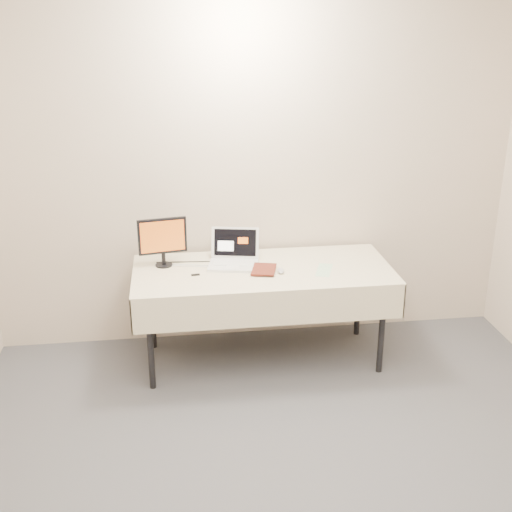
{
  "coord_description": "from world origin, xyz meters",
  "views": [
    {
      "loc": [
        -0.62,
        -2.19,
        2.48
      ],
      "look_at": [
        -0.06,
        1.99,
        0.86
      ],
      "focal_mm": 45.0,
      "sensor_mm": 36.0,
      "label": 1
    }
  ],
  "objects": [
    {
      "name": "back_wall",
      "position": [
        0.0,
        2.5,
        1.35
      ],
      "size": [
        4.0,
        0.1,
        2.7
      ],
      "primitive_type": "cube",
      "color": "beige",
      "rests_on": "ground"
    },
    {
      "name": "table",
      "position": [
        0.0,
        2.05,
        0.68
      ],
      "size": [
        1.86,
        0.81,
        0.74
      ],
      "color": "black",
      "rests_on": "ground"
    },
    {
      "name": "laptop",
      "position": [
        -0.19,
        2.18,
        0.8
      ],
      "size": [
        0.41,
        0.38,
        0.24
      ],
      "rotation": [
        0.0,
        0.0,
        -0.2
      ],
      "color": "white",
      "rests_on": "table"
    },
    {
      "name": "monitor",
      "position": [
        -0.71,
        2.2,
        0.95
      ],
      "size": [
        0.35,
        0.14,
        0.36
      ],
      "rotation": [
        0.0,
        0.0,
        0.16
      ],
      "color": "black",
      "rests_on": "table"
    },
    {
      "name": "book",
      "position": [
        -0.08,
        2.02,
        0.85
      ],
      "size": [
        0.17,
        0.06,
        0.22
      ],
      "primitive_type": "imported",
      "rotation": [
        0.0,
        0.0,
        -0.25
      ],
      "color": "maroon",
      "rests_on": "table"
    },
    {
      "name": "alarm_clock",
      "position": [
        -0.22,
        2.3,
        0.76
      ],
      "size": [
        0.13,
        0.09,
        0.05
      ],
      "rotation": [
        0.0,
        0.0,
        0.38
      ],
      "color": "black",
      "rests_on": "table"
    },
    {
      "name": "clicker",
      "position": [
        0.12,
        1.96,
        0.75
      ],
      "size": [
        0.05,
        0.1,
        0.02
      ],
      "primitive_type": "ellipsoid",
      "rotation": [
        0.0,
        0.0,
        -0.05
      ],
      "color": "#B7B7B9",
      "rests_on": "table"
    },
    {
      "name": "paper_form",
      "position": [
        0.43,
        1.96,
        0.74
      ],
      "size": [
        0.18,
        0.27,
        0.0
      ],
      "primitive_type": "cube",
      "rotation": [
        0.0,
        0.0,
        -0.34
      ],
      "color": "#B2DEB0",
      "rests_on": "table"
    },
    {
      "name": "usb_dongle",
      "position": [
        -0.49,
        1.98,
        0.74
      ],
      "size": [
        0.06,
        0.02,
        0.01
      ],
      "primitive_type": "cube",
      "rotation": [
        0.0,
        0.0,
        0.1
      ],
      "color": "black",
      "rests_on": "table"
    }
  ]
}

